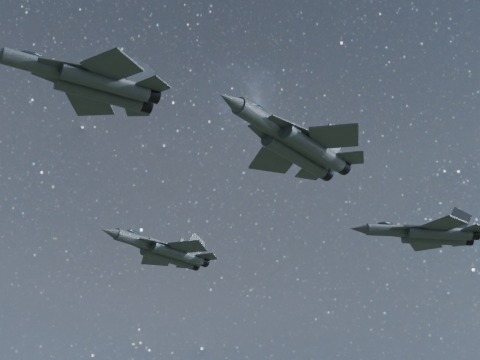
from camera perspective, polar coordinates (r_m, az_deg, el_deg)
name	(u,v)px	position (r m, az deg, el deg)	size (l,w,h in m)	color
jet_lead	(89,81)	(61.25, -12.79, 8.21)	(16.45, 11.75, 4.20)	#2E3439
jet_left	(165,251)	(88.05, -6.44, -6.02)	(17.09, 11.56, 4.30)	#2E3439
jet_right	(295,143)	(58.04, 4.75, 3.13)	(16.66, 11.07, 4.23)	#2E3439
jet_slot	(426,234)	(80.17, 15.59, -4.42)	(15.36, 10.16, 3.92)	#2E3439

